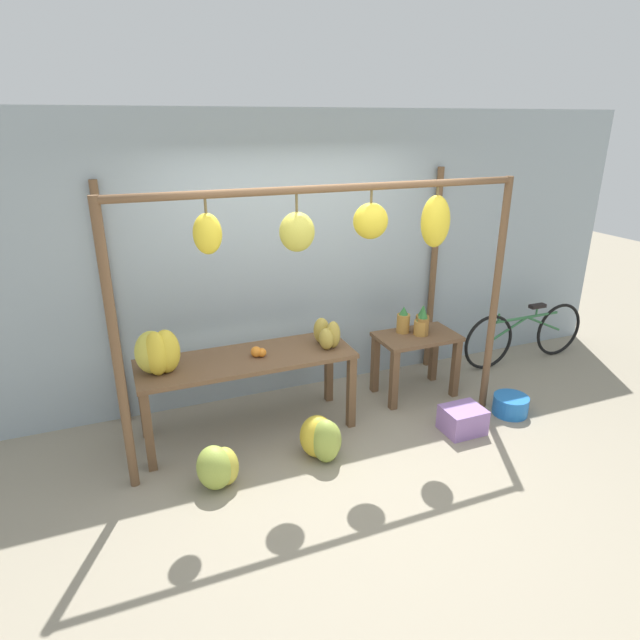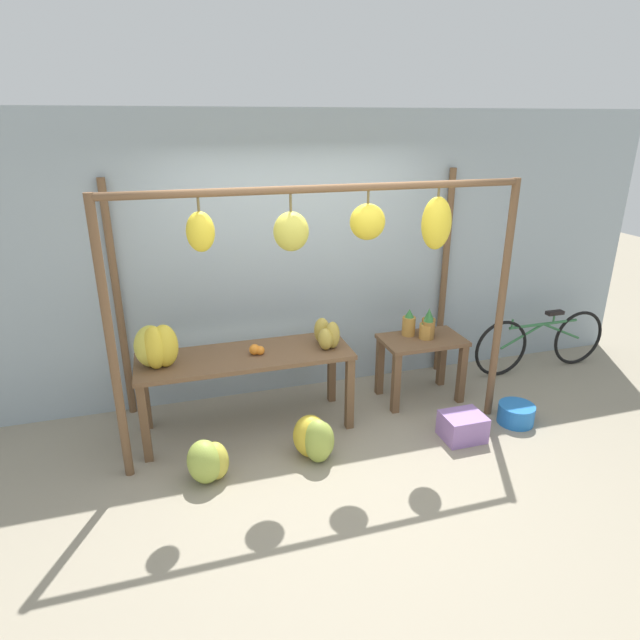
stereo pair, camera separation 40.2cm
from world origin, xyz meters
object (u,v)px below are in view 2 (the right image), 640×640
at_px(banana_pile_ground_left, 209,461).
at_px(parked_bicycle, 541,342).
at_px(banana_pile_on_table, 156,346).
at_px(fruit_crate_white, 463,426).
at_px(orange_pile, 256,350).
at_px(papaya_pile, 326,334).
at_px(pineapple_cluster, 423,325).
at_px(banana_pile_ground_right, 315,438).
at_px(blue_bucket, 516,414).

relative_size(banana_pile_ground_left, parked_bicycle, 0.24).
bearing_deg(banana_pile_on_table, fruit_crate_white, -15.30).
distance_m(orange_pile, parked_bicycle, 3.33).
height_order(banana_pile_on_table, banana_pile_ground_left, banana_pile_on_table).
bearing_deg(papaya_pile, orange_pile, 178.58).
xyz_separation_m(parked_bicycle, papaya_pile, (-2.65, -0.32, 0.52)).
xyz_separation_m(orange_pile, banana_pile_ground_left, (-0.53, -0.66, -0.61)).
distance_m(banana_pile_ground_left, fruit_crate_white, 2.24).
distance_m(pineapple_cluster, banana_pile_ground_right, 1.64).
distance_m(pineapple_cluster, papaya_pile, 1.07).
bearing_deg(banana_pile_ground_right, pineapple_cluster, 29.21).
relative_size(blue_bucket, papaya_pile, 0.99).
relative_size(banana_pile_ground_left, blue_bucket, 1.23).
bearing_deg(orange_pile, fruit_crate_white, -22.50).
distance_m(pineapple_cluster, fruit_crate_white, 1.07).
distance_m(blue_bucket, papaya_pile, 1.96).
bearing_deg(banana_pile_ground_right, parked_bicycle, 17.33).
xyz_separation_m(banana_pile_ground_right, papaya_pile, (0.28, 0.60, 0.68)).
distance_m(orange_pile, pineapple_cluster, 1.70).
xyz_separation_m(banana_pile_ground_left, blue_bucket, (2.86, 0.04, -0.08)).
distance_m(orange_pile, blue_bucket, 2.52).
distance_m(banana_pile_on_table, banana_pile_ground_left, 1.04).
bearing_deg(banana_pile_ground_left, blue_bucket, 0.76).
height_order(banana_pile_ground_right, parked_bicycle, parked_bicycle).
bearing_deg(papaya_pile, blue_bucket, -19.68).
height_order(banana_pile_on_table, blue_bucket, banana_pile_on_table).
bearing_deg(banana_pile_ground_right, banana_pile_ground_left, -177.01).
height_order(banana_pile_ground_left, parked_bicycle, parked_bicycle).
distance_m(orange_pile, fruit_crate_white, 1.97).
bearing_deg(fruit_crate_white, parked_bicycle, 32.58).
relative_size(orange_pile, banana_pile_ground_left, 0.33).
xyz_separation_m(fruit_crate_white, parked_bicycle, (1.58, 1.01, 0.22)).
height_order(fruit_crate_white, blue_bucket, fruit_crate_white).
height_order(parked_bicycle, papaya_pile, papaya_pile).
bearing_deg(orange_pile, banana_pile_ground_left, -128.54).
bearing_deg(orange_pile, blue_bucket, -14.88).
bearing_deg(banana_pile_on_table, blue_bucket, -10.87).
distance_m(banana_pile_ground_right, parked_bicycle, 3.07).
relative_size(pineapple_cluster, fruit_crate_white, 0.88).
relative_size(orange_pile, banana_pile_ground_right, 0.30).
relative_size(banana_pile_ground_left, banana_pile_ground_right, 0.91).
xyz_separation_m(banana_pile_on_table, banana_pile_ground_left, (0.31, -0.65, -0.76)).
xyz_separation_m(pineapple_cluster, banana_pile_ground_right, (-1.33, -0.75, -0.59)).
xyz_separation_m(banana_pile_ground_left, fruit_crate_white, (2.24, -0.05, -0.06)).
distance_m(fruit_crate_white, parked_bicycle, 1.89).
relative_size(banana_pile_on_table, blue_bucket, 1.24).
bearing_deg(banana_pile_ground_right, papaya_pile, 64.90).
bearing_deg(banana_pile_ground_left, pineapple_cluster, 19.60).
xyz_separation_m(banana_pile_ground_left, papaya_pile, (1.17, 0.64, 0.69)).
height_order(orange_pile, banana_pile_ground_left, orange_pile).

